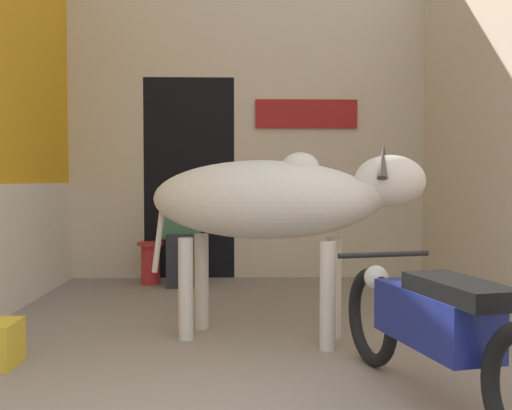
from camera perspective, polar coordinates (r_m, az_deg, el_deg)
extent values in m
cube|color=beige|center=(7.43, -0.84, 18.25)|extent=(4.19, 0.18, 1.66)
cube|color=beige|center=(7.32, -13.92, 2.50)|extent=(0.87, 0.18, 2.36)
cube|color=beige|center=(7.23, 6.87, 2.55)|extent=(2.25, 0.18, 2.36)
cube|color=black|center=(7.53, -6.11, 2.55)|extent=(1.06, 0.90, 2.36)
cube|color=maroon|center=(7.13, 4.82, 8.64)|extent=(1.20, 0.03, 0.33)
ellipsoid|color=beige|center=(4.34, 0.42, 0.52)|extent=(1.77, 1.05, 0.57)
ellipsoid|color=beige|center=(4.27, 4.22, 3.62)|extent=(0.33, 0.31, 0.21)
cylinder|color=beige|center=(4.21, 10.56, 1.03)|extent=(0.44, 0.37, 0.38)
ellipsoid|color=beige|center=(4.20, 12.60, 2.24)|extent=(0.55, 0.43, 0.36)
cylinder|color=beige|center=(4.61, -9.14, -2.30)|extent=(0.14, 0.08, 0.67)
cylinder|color=beige|center=(4.47, 7.43, -7.79)|extent=(0.11, 0.11, 0.74)
cylinder|color=beige|center=(4.15, 6.84, -8.59)|extent=(0.11, 0.11, 0.74)
cylinder|color=beige|center=(4.72, -5.21, -7.25)|extent=(0.11, 0.11, 0.74)
cylinder|color=beige|center=(4.41, -6.69, -7.93)|extent=(0.11, 0.11, 0.74)
cone|color=#473D33|center=(4.33, 12.14, 4.03)|extent=(0.12, 0.18, 0.26)
cone|color=#473D33|center=(4.08, 11.97, 4.14)|extent=(0.12, 0.18, 0.26)
torus|color=black|center=(3.87, 10.97, -10.42)|extent=(0.21, 0.61, 0.61)
cube|color=navy|center=(3.21, 16.59, -10.23)|extent=(0.45, 0.84, 0.28)
cube|color=black|center=(3.00, 18.78, -7.66)|extent=(0.39, 0.68, 0.09)
cylinder|color=black|center=(3.66, 12.09, -4.64)|extent=(0.57, 0.16, 0.03)
sphere|color=silver|center=(3.77, 11.38, -6.78)|extent=(0.15, 0.15, 0.15)
cube|color=#282833|center=(6.50, -7.22, -5.80)|extent=(0.29, 0.14, 0.47)
cube|color=#282833|center=(6.56, -7.16, -3.24)|extent=(0.29, 0.32, 0.11)
cube|color=#386B42|center=(6.61, -7.11, -1.19)|extent=(0.42, 0.20, 0.46)
sphere|color=tan|center=(6.59, -7.12, 1.70)|extent=(0.20, 0.20, 0.20)
cylinder|color=red|center=(6.79, -10.00, -5.62)|extent=(0.21, 0.21, 0.43)
cylinder|color=red|center=(6.76, -10.02, -3.66)|extent=(0.29, 0.29, 0.04)
cylinder|color=#A8A8B2|center=(5.17, 18.63, -9.21)|extent=(0.26, 0.26, 0.26)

